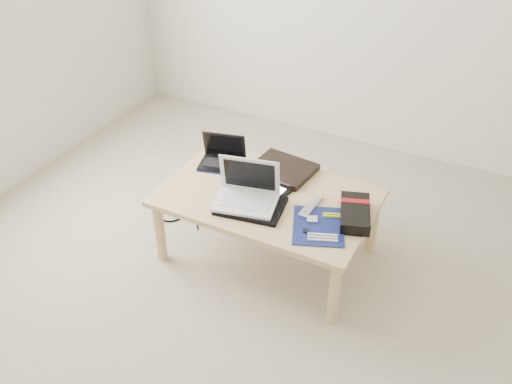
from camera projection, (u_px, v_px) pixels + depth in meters
The scene contains 13 objects.
ground at pixel (257, 336), 2.72m from camera, with size 4.00×4.00×0.00m, color #B2A490.
coffee_table at pixel (268, 203), 3.00m from camera, with size 1.10×0.70×0.40m.
book at pixel (283, 169), 3.15m from camera, with size 0.35×0.31×0.03m.
netbook at pixel (223, 158), 3.21m from camera, with size 0.28×0.23×0.18m.
tablet at pixel (261, 191), 3.00m from camera, with size 0.30×0.24×0.01m.
remote at pixel (311, 206), 2.88m from camera, with size 0.05×0.21×0.02m.
neoprene_sleeve at pixel (251, 206), 2.88m from camera, with size 0.33×0.24×0.02m, color black.
white_laptop at pixel (247, 193), 2.88m from camera, with size 0.35×0.28×0.23m.
motherboard at pixel (319, 226), 2.76m from camera, with size 0.34×0.37×0.01m.
gpu_box at pixel (355, 213), 2.80m from camera, with size 0.23×0.31×0.06m.
cable_coil at pixel (232, 193), 2.99m from camera, with size 0.09×0.09×0.01m, color black.
floor_cable_coil at pixel (171, 214), 3.49m from camera, with size 0.16×0.16×0.01m, color black.
floor_cable_trail at pixel (194, 213), 3.50m from camera, with size 0.01×0.01×0.32m, color black.
Camera 1 is at (0.83, -1.62, 2.13)m, focal length 40.00 mm.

